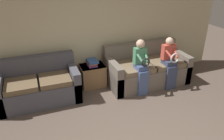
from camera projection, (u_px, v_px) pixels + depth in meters
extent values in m
cube|color=beige|center=(93.00, 31.00, 5.09)|extent=(6.82, 0.06, 2.55)
cube|color=#70665B|center=(146.00, 74.00, 5.41)|extent=(1.94, 0.99, 0.47)
cube|color=#70665B|center=(140.00, 51.00, 5.53)|extent=(1.94, 0.20, 0.47)
cube|color=#70665B|center=(113.00, 75.00, 5.07)|extent=(0.16, 0.99, 0.70)
cube|color=#70665B|center=(177.00, 64.00, 5.64)|extent=(0.16, 0.99, 0.70)
cube|color=#7A664C|center=(134.00, 67.00, 5.07)|extent=(0.76, 0.75, 0.11)
cube|color=#7A664C|center=(164.00, 62.00, 5.33)|extent=(0.76, 0.75, 0.11)
cube|color=#4C4C56|center=(40.00, 91.00, 4.66)|extent=(1.65, 0.85, 0.45)
cube|color=#4C4C56|center=(36.00, 66.00, 4.74)|extent=(1.65, 0.20, 0.47)
cube|color=#4C4C56|center=(1.00, 93.00, 4.37)|extent=(0.16, 0.85, 0.68)
cube|color=#4C4C56|center=(74.00, 81.00, 4.85)|extent=(0.16, 0.85, 0.68)
cube|color=brown|center=(21.00, 85.00, 4.35)|extent=(0.63, 0.61, 0.11)
cube|color=brown|center=(55.00, 79.00, 4.56)|extent=(0.63, 0.61, 0.11)
cube|color=#475B8E|center=(143.00, 83.00, 4.85)|extent=(0.23, 0.10, 0.58)
cube|color=#475B8E|center=(141.00, 67.00, 4.82)|extent=(0.23, 0.28, 0.11)
cube|color=#4C8E66|center=(140.00, 56.00, 4.77)|extent=(0.28, 0.14, 0.37)
sphere|color=#DBB293|center=(141.00, 44.00, 4.66)|extent=(0.19, 0.19, 0.19)
torus|color=black|center=(146.00, 63.00, 4.57)|extent=(0.20, 0.04, 0.20)
cylinder|color=#4C8E66|center=(139.00, 57.00, 4.62)|extent=(0.11, 0.31, 0.21)
cylinder|color=#4C8E66|center=(146.00, 56.00, 4.67)|extent=(0.11, 0.31, 0.21)
cube|color=#384260|center=(171.00, 78.00, 5.08)|extent=(0.26, 0.10, 0.58)
cube|color=#384260|center=(169.00, 62.00, 5.05)|extent=(0.26, 0.28, 0.11)
cube|color=#C64C3D|center=(168.00, 52.00, 5.01)|extent=(0.31, 0.14, 0.35)
sphere|color=beige|center=(170.00, 41.00, 4.90)|extent=(0.17, 0.17, 0.17)
torus|color=silver|center=(175.00, 58.00, 4.81)|extent=(0.23, 0.04, 0.23)
cylinder|color=#C64C3D|center=(168.00, 53.00, 4.85)|extent=(0.12, 0.31, 0.20)
cylinder|color=#C64C3D|center=(176.00, 52.00, 4.92)|extent=(0.12, 0.31, 0.20)
cube|color=olive|center=(93.00, 75.00, 5.25)|extent=(0.57, 0.45, 0.52)
cube|color=#9A724A|center=(92.00, 66.00, 5.14)|extent=(0.59, 0.47, 0.02)
cube|color=#7A4284|center=(92.00, 65.00, 5.12)|extent=(0.21, 0.24, 0.05)
cube|color=orange|center=(92.00, 63.00, 5.10)|extent=(0.19, 0.22, 0.04)
cube|color=#33569E|center=(92.00, 61.00, 5.10)|extent=(0.23, 0.31, 0.05)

